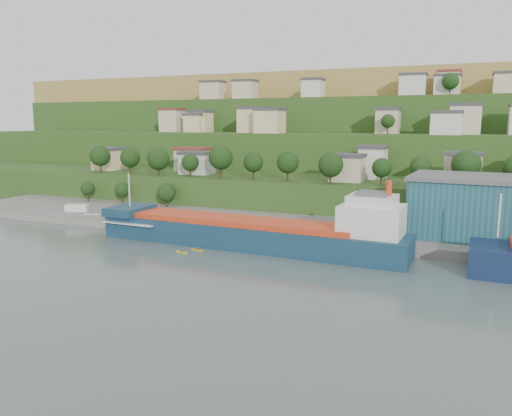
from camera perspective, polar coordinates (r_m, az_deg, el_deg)
The scene contains 10 objects.
ground at distance 96.94m, azimuth -4.88°, elevation -5.64°, with size 500.00×500.00×0.00m, color #485853.
quay at distance 115.97m, azimuth 10.52°, elevation -3.21°, with size 220.00×26.00×4.00m, color slate.
pebble_beach at distance 146.17m, azimuth -20.11°, elevation -0.97°, with size 40.00×18.00×2.40m, color slate.
hillside at distance 256.33m, azimuth 13.02°, elevation 3.76°, with size 360.00×210.00×96.00m.
cargo_ship_near at distance 103.41m, azimuth 0.05°, elevation -3.07°, with size 66.92×12.92×17.11m.
warehouse at distance 113.47m, azimuth 25.00°, elevation 0.09°, with size 32.14×20.92×12.80m.
caravan at distance 142.84m, azimuth -19.78°, elevation -0.14°, with size 5.87×2.45×2.74m, color silver.
dinghy at distance 137.04m, azimuth -18.18°, elevation -0.85°, with size 4.30×1.61×0.86m, color silver.
kayak_orange at distance 102.42m, azimuth -6.74°, elevation -4.71°, with size 3.01×1.15×0.74m.
kayak_yellow at distance 100.98m, azimuth -8.49°, elevation -4.96°, with size 3.01×1.35×0.75m.
Camera 1 is at (43.88, -82.55, 25.65)m, focal length 35.00 mm.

